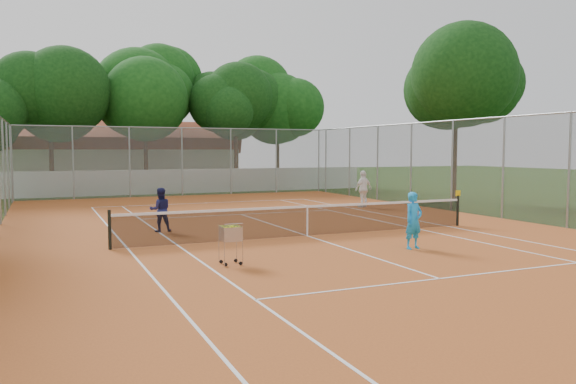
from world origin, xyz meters
name	(u,v)px	position (x,y,z in m)	size (l,w,h in m)	color
ground	(307,237)	(0.00, 0.00, 0.00)	(120.00, 120.00, 0.00)	#19330D
court_pad	(307,236)	(0.00, 0.00, 0.01)	(18.00, 34.00, 0.02)	#AD5421
court_lines	(307,236)	(0.00, 0.00, 0.02)	(10.98, 23.78, 0.01)	white
tennis_net	(307,220)	(0.00, 0.00, 0.51)	(11.88, 0.10, 0.98)	black
perimeter_fence	(307,173)	(0.00, 0.00, 2.00)	(18.00, 34.00, 4.00)	slate
boundary_wall	(175,181)	(0.00, 19.00, 0.75)	(26.00, 0.30, 1.50)	white
clubhouse	(121,156)	(-2.00, 29.00, 2.20)	(16.40, 9.00, 4.40)	beige
tropical_trees	(164,115)	(0.00, 22.00, 5.00)	(29.00, 19.00, 10.00)	black
player_near	(414,220)	(1.66, -3.22, 0.80)	(0.57, 0.37, 1.55)	#1C9AEE
player_far_left	(160,210)	(-4.03, 2.77, 0.75)	(0.71, 0.55, 1.46)	#1A1D4F
player_far_right	(363,189)	(6.24, 6.90, 0.88)	(1.01, 0.42, 1.73)	white
ball_hopper	(231,244)	(-3.56, -3.25, 0.52)	(0.48, 0.48, 1.00)	#B0B0B7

